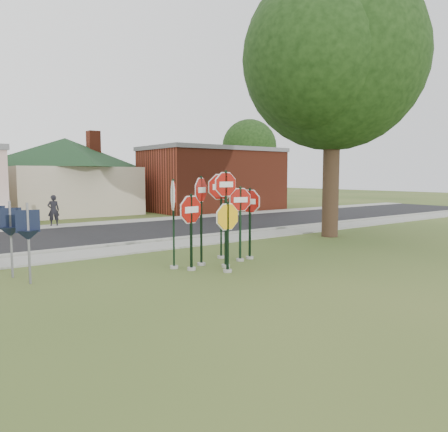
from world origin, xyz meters
TOP-DOWN VIEW (x-y plane):
  - ground at (0.00, 0.00)m, footprint 120.00×120.00m
  - sidewalk_near at (0.00, 5.50)m, footprint 60.00×1.60m
  - road at (0.00, 10.00)m, footprint 60.00×7.00m
  - sidewalk_far at (0.00, 14.30)m, footprint 60.00×1.60m
  - curb at (0.00, 6.50)m, footprint 60.00×0.20m
  - stop_sign_center at (0.02, 1.16)m, footprint 0.98×0.24m
  - stop_sign_yellow at (-0.34, 0.61)m, footprint 1.04×0.24m
  - stop_sign_left at (-0.99, 1.42)m, footprint 1.08×0.24m
  - stop_sign_right at (0.93, 1.62)m, footprint 0.99×0.24m
  - stop_sign_back_right at (0.74, 2.34)m, footprint 0.97×0.65m
  - stop_sign_back_left at (-0.39, 1.80)m, footprint 0.88×0.51m
  - stop_sign_far_right at (1.40, 1.70)m, footprint 0.24×1.02m
  - stop_sign_far_left at (-1.27, 1.90)m, footprint 0.48×1.09m
  - building_house at (2.00, 22.00)m, footprint 11.60×11.60m
  - building_brick at (12.00, 18.50)m, footprint 10.20×6.20m
  - oak_tree at (7.50, 3.50)m, footprint 11.24×10.64m
  - bg_tree_right at (22.00, 26.00)m, footprint 5.60×5.60m
  - pedestrian at (-1.04, 14.47)m, footprint 0.64×0.47m

SIDE VIEW (x-z plane):
  - ground at x=0.00m, z-range 0.00..0.00m
  - road at x=0.00m, z-range 0.00..0.04m
  - sidewalk_near at x=0.00m, z-range 0.00..0.06m
  - sidewalk_far at x=0.00m, z-range 0.00..0.06m
  - curb at x=0.00m, z-range 0.00..0.14m
  - pedestrian at x=-1.04m, z-range 0.06..1.65m
  - stop_sign_yellow at x=-0.34m, z-range 0.18..2.23m
  - stop_sign_left at x=-0.99m, z-range 0.24..2.49m
  - stop_sign_far_right at x=1.40m, z-range 0.26..2.61m
  - stop_sign_right at x=0.93m, z-range 0.26..2.68m
  - stop_sign_far_left at x=-1.27m, z-range 0.35..3.03m
  - stop_sign_back_left at x=-0.39m, z-range 0.33..3.06m
  - stop_sign_center at x=0.02m, z-range 0.35..3.24m
  - stop_sign_back_right at x=0.74m, z-range 0.39..3.26m
  - building_brick at x=12.00m, z-range 0.03..4.78m
  - building_house at x=2.00m, z-range 0.55..6.75m
  - bg_tree_right at x=22.00m, z-range 1.38..9.78m
  - oak_tree at x=7.50m, z-range 1.85..13.21m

